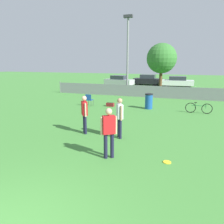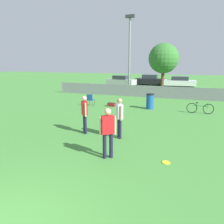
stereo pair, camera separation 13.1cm
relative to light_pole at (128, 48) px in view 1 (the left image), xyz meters
The scene contains 14 objects.
fence_backline 5.58m from the light_pole, 30.72° to the right, with size 20.59×0.07×1.21m.
light_pole is the anchor object (origin of this frame).
tree_near_pole 3.63m from the light_pole, 17.54° to the left, with size 3.05×3.05×5.16m.
player_receiver_white 14.58m from the light_pole, 74.98° to the right, with size 0.41×0.50×1.75m.
player_thrower_red 14.20m from the light_pole, 81.81° to the right, with size 0.43×0.47×1.75m.
player_defender_red 16.61m from the light_pole, 75.85° to the right, with size 0.48×0.42×1.75m.
frisbee_disc 17.13m from the light_pole, 69.05° to the right, with size 0.27×0.27×0.03m.
folding_chair_sideline 8.67m from the light_pole, 95.77° to the right, with size 0.47×0.47×0.89m.
bicycle_sideline 11.03m from the light_pole, 46.58° to the right, with size 1.66×0.44×0.71m.
trash_bin 8.99m from the light_pole, 62.63° to the right, with size 0.55×0.55×1.08m.
gear_bag_sideline 8.55m from the light_pole, 83.67° to the right, with size 0.57×0.31×0.28m.
parked_car_silver 8.95m from the light_pole, 114.43° to the left, with size 4.26×2.39×1.43m.
parked_car_dark 10.36m from the light_pole, 88.00° to the left, with size 4.09×1.87×1.52m.
parked_car_white 10.67m from the light_pole, 62.71° to the left, with size 4.29×2.07×1.39m.
Camera 1 is at (3.23, -2.32, 3.22)m, focal length 35.00 mm.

